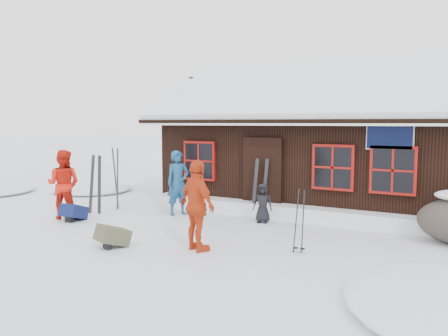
{
  "coord_description": "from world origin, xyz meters",
  "views": [
    {
      "loc": [
        5.61,
        -8.28,
        2.46
      ],
      "look_at": [
        0.27,
        1.42,
        1.3
      ],
      "focal_mm": 35.0,
      "sensor_mm": 36.0,
      "label": 1
    }
  ],
  "objects": [
    {
      "name": "skier_orange_right",
      "position": [
        1.22,
        -1.36,
        0.88
      ],
      "size": [
        1.12,
        0.82,
        1.76
      ],
      "primitive_type": "imported",
      "rotation": [
        0.0,
        0.0,
        2.71
      ],
      "color": "red",
      "rests_on": "ground"
    },
    {
      "name": "snow_drift",
      "position": [
        1.5,
        2.25,
        0.17
      ],
      "size": [
        7.6,
        0.6,
        0.35
      ],
      "primitive_type": "cube",
      "color": "white",
      "rests_on": "ground"
    },
    {
      "name": "snow_mounds",
      "position": [
        1.65,
        1.86,
        0.0
      ],
      "size": [
        20.6,
        13.2,
        0.48
      ],
      "color": "white",
      "rests_on": "ground"
    },
    {
      "name": "mountain_hut",
      "position": [
        1.5,
        4.98,
        1.58
      ],
      "size": [
        8.9,
        6.09,
        4.42
      ],
      "color": "black",
      "rests_on": "ground"
    },
    {
      "name": "skier_teal",
      "position": [
        -0.99,
        1.19,
        0.86
      ],
      "size": [
        0.69,
        0.75,
        1.72
      ],
      "primitive_type": "imported",
      "rotation": [
        0.0,
        0.0,
        1.0
      ],
      "color": "navy",
      "rests_on": "ground"
    },
    {
      "name": "ski_pair_left",
      "position": [
        -3.03,
        0.23,
        0.77
      ],
      "size": [
        0.49,
        0.11,
        1.64
      ],
      "rotation": [
        0.0,
        0.0,
        0.05
      ],
      "color": "black",
      "rests_on": "ground"
    },
    {
      "name": "ski_poles",
      "position": [
        2.97,
        -0.53,
        0.59
      ],
      "size": [
        0.22,
        0.11,
        1.25
      ],
      "color": "black",
      "rests_on": "ground"
    },
    {
      "name": "skier_crouched",
      "position": [
        1.36,
        1.43,
        0.49
      ],
      "size": [
        0.53,
        0.41,
        0.97
      ],
      "primitive_type": "imported",
      "rotation": [
        0.0,
        0.0,
        0.22
      ],
      "color": "black",
      "rests_on": "ground"
    },
    {
      "name": "ground",
      "position": [
        0.0,
        0.0,
        0.0
      ],
      "size": [
        120.0,
        120.0,
        0.0
      ],
      "primitive_type": "plane",
      "color": "white",
      "rests_on": "ground"
    },
    {
      "name": "backpack_blue",
      "position": [
        -2.85,
        -0.69,
        0.16
      ],
      "size": [
        0.52,
        0.64,
        0.32
      ],
      "primitive_type": "cube",
      "rotation": [
        0.0,
        0.0,
        0.14
      ],
      "color": "#0F1944",
      "rests_on": "ground"
    },
    {
      "name": "ski_pair_mid",
      "position": [
        -3.11,
        1.14,
        0.84
      ],
      "size": [
        0.48,
        0.35,
        1.77
      ],
      "rotation": [
        0.0,
        0.0,
        -0.61
      ],
      "color": "black",
      "rests_on": "ground"
    },
    {
      "name": "skier_orange_left",
      "position": [
        -3.33,
        -0.57,
        0.88
      ],
      "size": [
        1.06,
        0.97,
        1.77
      ],
      "primitive_type": "imported",
      "rotation": [
        0.0,
        0.0,
        3.58
      ],
      "color": "red",
      "rests_on": "ground"
    },
    {
      "name": "ski_pair_right",
      "position": [
        0.93,
        2.2,
        0.73
      ],
      "size": [
        0.43,
        0.23,
        1.56
      ],
      "rotation": [
        0.0,
        0.0,
        0.45
      ],
      "color": "black",
      "rests_on": "ground"
    },
    {
      "name": "backpack_olive",
      "position": [
        -0.38,
        -1.96,
        0.16
      ],
      "size": [
        0.62,
        0.7,
        0.32
      ],
      "primitive_type": "cube",
      "rotation": [
        0.0,
        0.0,
        -0.36
      ],
      "color": "#484934",
      "rests_on": "ground"
    }
  ]
}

